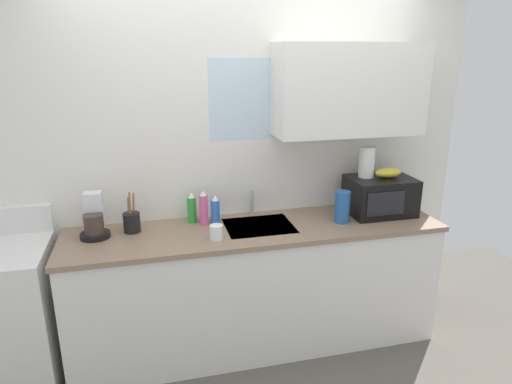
% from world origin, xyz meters
% --- Properties ---
extents(kitchen_wall_assembly, '(3.33, 0.42, 2.50)m').
position_xyz_m(kitchen_wall_assembly, '(0.14, 0.31, 1.36)').
color(kitchen_wall_assembly, white).
rests_on(kitchen_wall_assembly, ground).
extents(counter_unit, '(2.56, 0.63, 0.90)m').
position_xyz_m(counter_unit, '(0.00, 0.00, 0.46)').
color(counter_unit, white).
rests_on(counter_unit, ground).
extents(sink_faucet, '(0.03, 0.03, 0.19)m').
position_xyz_m(sink_faucet, '(0.03, 0.24, 1.00)').
color(sink_faucet, '#B2B5BA').
rests_on(sink_faucet, counter_unit).
extents(stove_range, '(0.60, 0.60, 1.08)m').
position_xyz_m(stove_range, '(-1.62, 0.00, 0.46)').
color(stove_range, white).
rests_on(stove_range, ground).
extents(microwave, '(0.46, 0.35, 0.27)m').
position_xyz_m(microwave, '(0.94, 0.05, 1.04)').
color(microwave, black).
rests_on(microwave, counter_unit).
extents(banana_bunch, '(0.20, 0.11, 0.07)m').
position_xyz_m(banana_bunch, '(0.99, 0.05, 1.20)').
color(banana_bunch, gold).
rests_on(banana_bunch, microwave).
extents(paper_towel_roll, '(0.11, 0.11, 0.22)m').
position_xyz_m(paper_towel_roll, '(0.84, 0.10, 1.28)').
color(paper_towel_roll, white).
rests_on(paper_towel_roll, microwave).
extents(coffee_maker, '(0.19, 0.21, 0.28)m').
position_xyz_m(coffee_maker, '(-1.04, 0.11, 1.00)').
color(coffee_maker, black).
rests_on(coffee_maker, counter_unit).
extents(dish_soap_bottle_blue, '(0.06, 0.06, 0.20)m').
position_xyz_m(dish_soap_bottle_blue, '(-0.25, 0.15, 0.99)').
color(dish_soap_bottle_blue, blue).
rests_on(dish_soap_bottle_blue, counter_unit).
extents(dish_soap_bottle_pink, '(0.06, 0.06, 0.24)m').
position_xyz_m(dish_soap_bottle_pink, '(-0.33, 0.14, 1.01)').
color(dish_soap_bottle_pink, '#E55999').
rests_on(dish_soap_bottle_pink, counter_unit).
extents(dish_soap_bottle_green, '(0.06, 0.06, 0.22)m').
position_xyz_m(dish_soap_bottle_green, '(-0.41, 0.20, 1.00)').
color(dish_soap_bottle_green, green).
rests_on(dish_soap_bottle_green, counter_unit).
extents(cereal_canister, '(0.10, 0.10, 0.22)m').
position_xyz_m(cereal_canister, '(0.60, -0.05, 1.01)').
color(cereal_canister, '#2659A5').
rests_on(cereal_canister, counter_unit).
extents(mug_white, '(0.08, 0.08, 0.09)m').
position_xyz_m(mug_white, '(-0.29, -0.14, 0.95)').
color(mug_white, white).
rests_on(mug_white, counter_unit).
extents(utensil_crock, '(0.11, 0.11, 0.28)m').
position_xyz_m(utensil_crock, '(-0.81, 0.12, 0.97)').
color(utensil_crock, black).
rests_on(utensil_crock, counter_unit).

